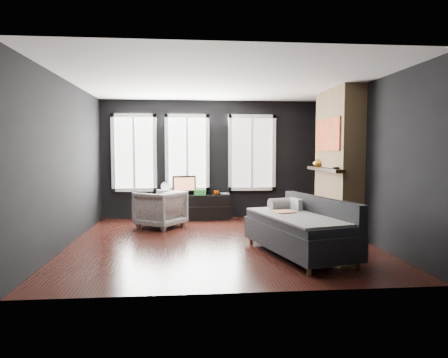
{
  "coord_description": "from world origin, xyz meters",
  "views": [
    {
      "loc": [
        -0.54,
        -6.73,
        1.56
      ],
      "look_at": [
        0.1,
        0.3,
        1.05
      ],
      "focal_mm": 32.0,
      "sensor_mm": 36.0,
      "label": 1
    }
  ],
  "objects": [
    {
      "name": "media_console",
      "position": [
        -0.41,
        2.24,
        0.28
      ],
      "size": [
        1.65,
        0.56,
        0.56
      ],
      "primitive_type": null,
      "rotation": [
        0.0,
        0.0,
        0.03
      ],
      "color": "black",
      "rests_on": "floor"
    },
    {
      "name": "desk_fan",
      "position": [
        -1.03,
        2.24,
        0.72
      ],
      "size": [
        0.25,
        0.25,
        0.31
      ],
      "primitive_type": null,
      "rotation": [
        0.0,
        0.0,
        -0.15
      ],
      "color": "#999999",
      "rests_on": "media_console"
    },
    {
      "name": "wall_back",
      "position": [
        0.0,
        2.5,
        1.35
      ],
      "size": [
        5.0,
        0.02,
        2.7
      ],
      "primitive_type": "cube",
      "color": "black",
      "rests_on": "ground"
    },
    {
      "name": "book",
      "position": [
        0.23,
        2.29,
        0.67
      ],
      "size": [
        0.15,
        0.07,
        0.21
      ],
      "primitive_type": "imported",
      "rotation": [
        0.0,
        0.0,
        0.34
      ],
      "color": "tan",
      "rests_on": "media_console"
    },
    {
      "name": "mantel_clock",
      "position": [
        2.05,
        0.05,
        1.25
      ],
      "size": [
        0.11,
        0.11,
        0.04
      ],
      "primitive_type": "cylinder",
      "rotation": [
        0.0,
        0.0,
        0.04
      ],
      "color": "black",
      "rests_on": "fireplace"
    },
    {
      "name": "armchair",
      "position": [
        -1.1,
        1.33,
        0.41
      ],
      "size": [
        1.08,
        1.09,
        0.83
      ],
      "primitive_type": "imported",
      "rotation": [
        0.0,
        0.0,
        -2.19
      ],
      "color": "white",
      "rests_on": "floor"
    },
    {
      "name": "ceiling",
      "position": [
        0.0,
        0.0,
        2.7
      ],
      "size": [
        5.0,
        5.0,
        0.0
      ],
      "primitive_type": "plane",
      "color": "white",
      "rests_on": "ground"
    },
    {
      "name": "windows",
      "position": [
        -0.45,
        2.46,
        2.38
      ],
      "size": [
        4.0,
        0.16,
        1.76
      ],
      "primitive_type": null,
      "color": "white",
      "rests_on": "wall_back"
    },
    {
      "name": "fireplace",
      "position": [
        2.3,
        0.6,
        1.35
      ],
      "size": [
        0.7,
        1.62,
        2.7
      ],
      "primitive_type": null,
      "color": "#93724C",
      "rests_on": "floor"
    },
    {
      "name": "mantel_vase",
      "position": [
        2.05,
        1.05,
        1.32
      ],
      "size": [
        0.21,
        0.21,
        0.17
      ],
      "primitive_type": "imported",
      "rotation": [
        0.0,
        0.0,
        0.21
      ],
      "color": "gold",
      "rests_on": "fireplace"
    },
    {
      "name": "floor",
      "position": [
        0.0,
        0.0,
        0.0
      ],
      "size": [
        5.0,
        5.0,
        0.0
      ],
      "primitive_type": "plane",
      "color": "black",
      "rests_on": "ground"
    },
    {
      "name": "stripe_pillow",
      "position": [
        1.2,
        -0.48,
        0.62
      ],
      "size": [
        0.13,
        0.34,
        0.33
      ],
      "primitive_type": "cube",
      "rotation": [
        0.0,
        0.0,
        0.16
      ],
      "color": "gray",
      "rests_on": "sofa"
    },
    {
      "name": "wall_left",
      "position": [
        -2.5,
        0.0,
        1.35
      ],
      "size": [
        0.02,
        5.0,
        2.7
      ],
      "primitive_type": "cube",
      "color": "black",
      "rests_on": "ground"
    },
    {
      "name": "wall_right",
      "position": [
        2.5,
        0.0,
        1.35
      ],
      "size": [
        0.02,
        5.0,
        2.7
      ],
      "primitive_type": "cube",
      "color": "black",
      "rests_on": "ground"
    },
    {
      "name": "monitor",
      "position": [
        -0.63,
        2.27,
        0.8
      ],
      "size": [
        0.55,
        0.2,
        0.48
      ],
      "primitive_type": null,
      "rotation": [
        0.0,
        0.0,
        0.16
      ],
      "color": "black",
      "rests_on": "media_console"
    },
    {
      "name": "sofa",
      "position": [
        1.1,
        -0.98,
        0.43
      ],
      "size": [
        1.47,
        2.19,
        0.86
      ],
      "primitive_type": null,
      "rotation": [
        0.0,
        0.0,
        0.26
      ],
      "color": "black",
      "rests_on": "floor"
    },
    {
      "name": "storage_box",
      "position": [
        -0.26,
        2.16,
        0.63
      ],
      "size": [
        0.27,
        0.21,
        0.13
      ],
      "primitive_type": "cube",
      "rotation": [
        0.0,
        0.0,
        -0.25
      ],
      "color": "#2F7E35",
      "rests_on": "media_console"
    },
    {
      "name": "mug",
      "position": [
        0.1,
        2.23,
        0.62
      ],
      "size": [
        0.13,
        0.1,
        0.11
      ],
      "primitive_type": "imported",
      "rotation": [
        0.0,
        0.0,
        -0.14
      ],
      "color": "#E14701",
      "rests_on": "media_console"
    }
  ]
}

